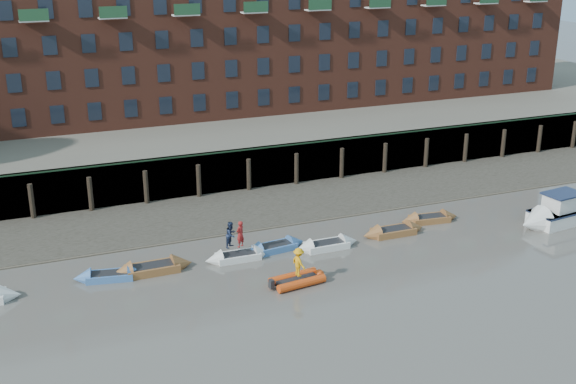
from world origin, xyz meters
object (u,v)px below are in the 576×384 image
rowboat_1 (110,276)px  rib_tender (299,279)px  person_rower_b (231,235)px  rowboat_7 (430,219)px  person_rower_a (240,234)px  rowboat_3 (238,256)px  person_rib_crew (299,262)px  rowboat_5 (327,245)px  motor_launch (554,215)px  rowboat_2 (152,269)px  rowboat_4 (275,247)px  rowboat_6 (393,231)px

rowboat_1 → rib_tender: rowboat_1 is taller
person_rower_b → rowboat_7: bearing=-39.1°
rowboat_7 → person_rower_a: size_ratio=2.58×
rowboat_1 → rowboat_7: rowboat_7 is taller
rowboat_3 → rowboat_7: size_ratio=0.97×
rowboat_3 → person_rib_crew: (2.17, -4.44, 1.16)m
rowboat_5 → person_rib_crew: 5.44m
rowboat_3 → motor_launch: size_ratio=0.60×
rowboat_2 → person_rower_a: bearing=-1.8°
rib_tender → rowboat_4: bearing=78.7°
rowboat_2 → rowboat_6: size_ratio=1.08×
rowboat_1 → person_rib_crew: bearing=-14.4°
rowboat_4 → rib_tender: rowboat_4 is taller
rowboat_6 → rowboat_4: bearing=176.5°
motor_launch → rowboat_5: bearing=-14.5°
rowboat_2 → rowboat_6: (16.10, -0.29, -0.02)m
person_rower_a → rowboat_2: bearing=-32.1°
person_rower_a → person_rower_b: bearing=-47.6°
rowboat_1 → rowboat_6: bearing=9.7°
rowboat_2 → person_rower_b: size_ratio=2.92×
rowboat_2 → motor_launch: bearing=-6.3°
rowboat_2 → person_rib_crew: size_ratio=2.85×
rowboat_1 → rowboat_2: bearing=10.0°
motor_launch → person_rib_crew: size_ratio=4.11×
rowboat_2 → rowboat_7: 19.61m
rowboat_1 → rib_tender: 10.99m
rowboat_5 → rowboat_6: rowboat_6 is taller
rowboat_2 → person_rower_a: 5.63m
rowboat_5 → rib_tender: rowboat_5 is taller
rowboat_5 → rowboat_7: bearing=9.8°
rowboat_1 → rowboat_6: 18.59m
rowboat_4 → rowboat_6: (8.25, -0.55, 0.02)m
rowboat_2 → rowboat_4: size_ratio=1.12×
rowboat_7 → rowboat_4: bearing=-171.2°
rowboat_5 → person_rower_a: bearing=174.4°
rowboat_7 → person_rib_crew: person_rib_crew is taller
rowboat_1 → rowboat_4: rowboat_4 is taller
motor_launch → person_rower_a: (-21.81, 2.65, 0.94)m
person_rower_a → person_rib_crew: bearing=83.4°
rowboat_1 → rowboat_5: bearing=7.7°
rowboat_6 → person_rib_crew: size_ratio=2.65×
rowboat_6 → motor_launch: size_ratio=0.64×
rowboat_1 → rowboat_2: rowboat_2 is taller
rowboat_1 → motor_launch: size_ratio=0.61×
rowboat_2 → rowboat_7: rowboat_2 is taller
person_rib_crew → rowboat_4: bearing=-16.3°
rowboat_5 → motor_launch: size_ratio=0.62×
rowboat_1 → person_rower_b: person_rower_b is taller
person_rower_a → person_rib_crew: person_rower_a is taller
rowboat_3 → rowboat_4: bearing=11.3°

